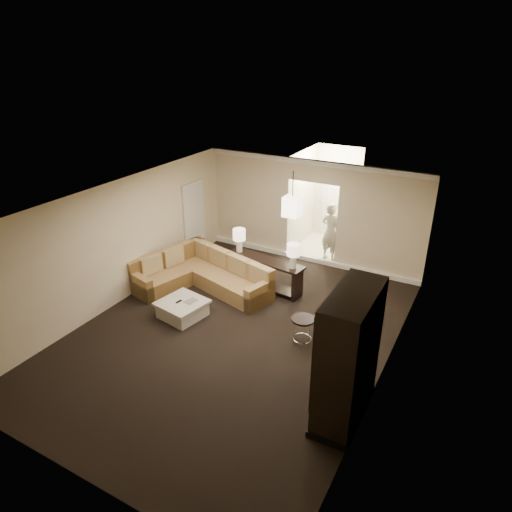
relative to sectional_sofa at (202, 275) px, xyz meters
The scene contains 19 objects.
ground 2.17m from the sectional_sofa, 37.37° to the right, with size 8.00×8.00×0.00m, color black.
wall_back 3.36m from the sectional_sofa, 57.70° to the left, with size 6.00×0.04×2.80m, color beige.
wall_front 5.67m from the sectional_sofa, 72.17° to the right, with size 6.00×0.04×2.80m, color beige.
wall_left 2.12m from the sectional_sofa, 134.83° to the right, with size 0.04×8.00×2.80m, color beige.
wall_right 5.00m from the sectional_sofa, 15.47° to the right, with size 0.04×8.00×2.80m, color beige.
ceiling 3.27m from the sectional_sofa, 37.37° to the right, with size 6.00×8.00×0.02m, color silver.
crown_molding 3.96m from the sectional_sofa, 57.22° to the left, with size 6.00×0.10×0.12m, color white.
baseboard 3.16m from the sectional_sofa, 57.22° to the left, with size 6.00×0.10×0.12m, color white.
side_door 2.09m from the sectional_sofa, 130.18° to the left, with size 0.05×0.90×2.10m, color silver.
foyer 4.49m from the sectional_sofa, 67.11° to the left, with size 1.44×2.02×2.80m.
sectional_sofa is the anchor object (origin of this frame).
coffee_table 1.37m from the sectional_sofa, 73.79° to the right, with size 1.07×1.07×0.39m.
console_table 1.53m from the sectional_sofa, 27.14° to the left, with size 2.04×0.70×0.77m.
armoire 5.05m from the sectional_sofa, 28.44° to the right, with size 0.66×1.54×2.22m.
drink_table 3.21m from the sectional_sofa, 17.31° to the right, with size 0.46×0.46×0.58m.
table_lamp_left 1.29m from the sectional_sofa, 53.20° to the left, with size 0.31×0.31×0.59m.
table_lamp_right 2.36m from the sectional_sofa, 15.80° to the left, with size 0.31×0.31×0.59m.
pendant_light 2.73m from the sectional_sofa, 39.34° to the left, with size 0.38×0.38×1.09m.
person 3.74m from the sectional_sofa, 54.29° to the left, with size 0.65×0.44×1.81m, color beige.
Camera 1 is at (4.17, -6.71, 5.44)m, focal length 32.00 mm.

